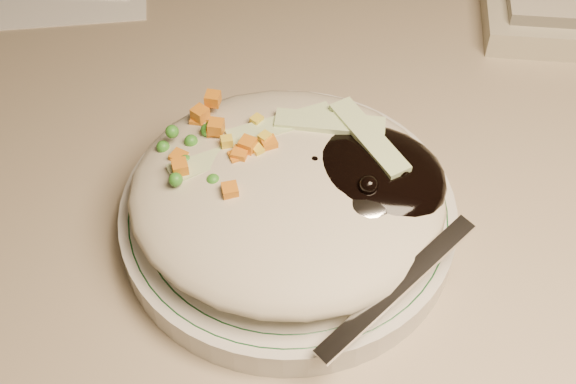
# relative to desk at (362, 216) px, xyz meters

# --- Properties ---
(desk) EXTENTS (1.40, 0.70, 0.74)m
(desk) POSITION_rel_desk_xyz_m (0.00, 0.00, 0.00)
(desk) COLOR gray
(desk) RESTS_ON ground
(plate) EXTENTS (0.21, 0.21, 0.02)m
(plate) POSITION_rel_desk_xyz_m (-0.04, -0.17, 0.21)
(plate) COLOR silver
(plate) RESTS_ON desk
(plate_rim) EXTENTS (0.20, 0.20, 0.00)m
(plate_rim) POSITION_rel_desk_xyz_m (-0.04, -0.17, 0.22)
(plate_rim) COLOR #144723
(plate_rim) RESTS_ON plate
(meal) EXTENTS (0.21, 0.19, 0.05)m
(meal) POSITION_rel_desk_xyz_m (-0.04, -0.18, 0.24)
(meal) COLOR #BAB197
(meal) RESTS_ON plate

